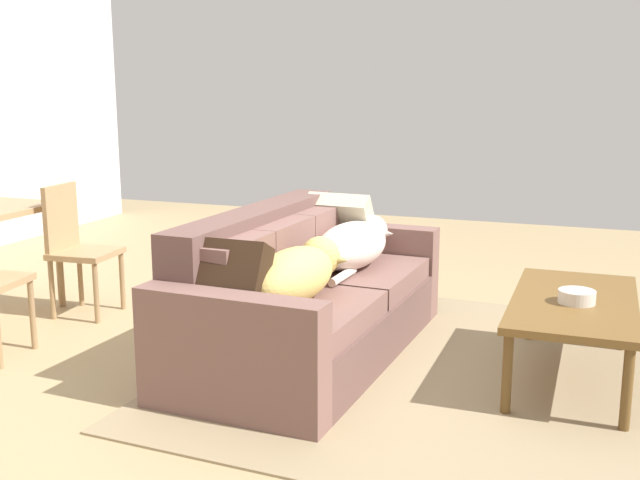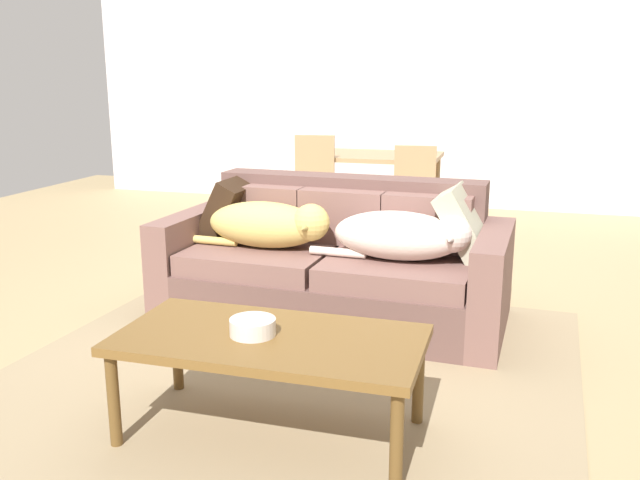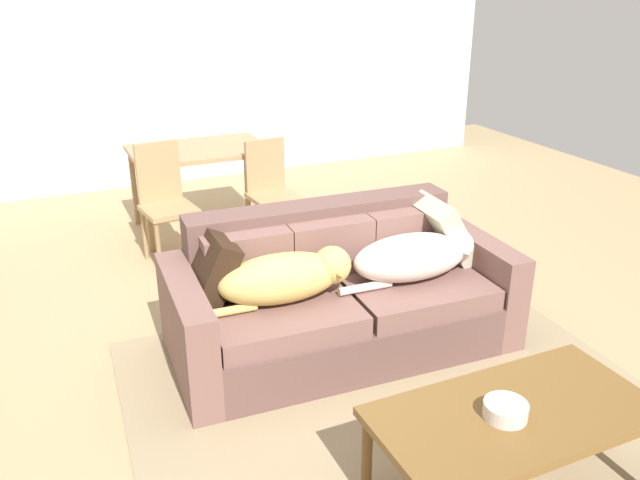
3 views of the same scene
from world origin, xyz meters
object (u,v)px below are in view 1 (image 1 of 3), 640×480
object	(u,v)px
couch	(302,301)
coffee_table	(574,308)
dog_on_left_cushion	(298,273)
dog_on_right_cushion	(354,244)
bowl_on_coffee_table	(577,297)
dining_chair_near_right	(76,243)
throw_pillow_by_left_arm	(226,281)
throw_pillow_by_right_arm	(342,225)

from	to	relation	value
couch	coffee_table	xyz separation A→B (m)	(0.13, -1.52, 0.08)
dog_on_left_cushion	dog_on_right_cushion	bearing A→B (deg)	-0.45
dog_on_right_cushion	bowl_on_coffee_table	size ratio (longest dim) A/B	4.92
coffee_table	dining_chair_near_right	bearing A→B (deg)	88.47
dining_chair_near_right	throw_pillow_by_left_arm	bearing A→B (deg)	-125.30
throw_pillow_by_left_arm	dog_on_left_cushion	bearing A→B (deg)	-29.35
bowl_on_coffee_table	dining_chair_near_right	distance (m)	3.31
dog_on_right_cushion	coffee_table	size ratio (longest dim) A/B	0.74
dog_on_right_cushion	dining_chair_near_right	xyz separation A→B (m)	(-0.24, 1.95, -0.09)
throw_pillow_by_right_arm	dining_chair_near_right	xyz separation A→B (m)	(-0.57, 1.75, -0.15)
dog_on_left_cushion	throw_pillow_by_right_arm	world-z (taller)	throw_pillow_by_right_arm
couch	throw_pillow_by_left_arm	size ratio (longest dim) A/B	5.40
coffee_table	throw_pillow_by_right_arm	bearing A→B (deg)	66.86
couch	throw_pillow_by_left_arm	xyz separation A→B (m)	(-0.78, 0.09, 0.30)
throw_pillow_by_left_arm	throw_pillow_by_right_arm	world-z (taller)	throw_pillow_by_right_arm
couch	throw_pillow_by_right_arm	xyz separation A→B (m)	(0.78, 0.02, 0.32)
dog_on_left_cushion	dog_on_right_cushion	xyz separation A→B (m)	(0.83, -0.05, -0.00)
couch	dog_on_left_cushion	size ratio (longest dim) A/B	2.31
couch	dog_on_right_cushion	distance (m)	0.55
throw_pillow_by_right_arm	bowl_on_coffee_table	distance (m)	1.72
dog_on_left_cushion	dining_chair_near_right	size ratio (longest dim) A/B	1.03
throw_pillow_by_left_arm	throw_pillow_by_right_arm	xyz separation A→B (m)	(1.56, -0.07, 0.02)
dog_on_left_cushion	throw_pillow_by_right_arm	size ratio (longest dim) A/B	2.13
couch	bowl_on_coffee_table	size ratio (longest dim) A/B	11.23
dog_on_right_cushion	throw_pillow_by_left_arm	distance (m)	1.26
coffee_table	dining_chair_near_right	distance (m)	3.29
couch	dining_chair_near_right	distance (m)	1.79
coffee_table	dining_chair_near_right	world-z (taller)	dining_chair_near_right
couch	dining_chair_near_right	size ratio (longest dim) A/B	2.37
couch	dining_chair_near_right	xyz separation A→B (m)	(0.21, 1.77, 0.17)
couch	bowl_on_coffee_table	xyz separation A→B (m)	(0.06, -1.53, 0.16)
dog_on_left_cushion	dog_on_right_cushion	distance (m)	0.84
bowl_on_coffee_table	dining_chair_near_right	size ratio (longest dim) A/B	0.21
couch	dining_chair_near_right	bearing A→B (deg)	85.81
dog_on_left_cushion	throw_pillow_by_right_arm	bearing A→B (deg)	9.92
dog_on_right_cushion	coffee_table	xyz separation A→B (m)	(-0.32, -1.35, -0.19)
throw_pillow_by_right_arm	dining_chair_near_right	world-z (taller)	dining_chair_near_right
couch	throw_pillow_by_right_arm	distance (m)	0.85
dog_on_left_cushion	throw_pillow_by_left_arm	xyz separation A→B (m)	(-0.39, 0.22, 0.03)
dog_on_right_cushion	bowl_on_coffee_table	distance (m)	1.42
dog_on_right_cushion	coffee_table	distance (m)	1.40
dog_on_left_cushion	throw_pillow_by_left_arm	world-z (taller)	throw_pillow_by_left_arm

